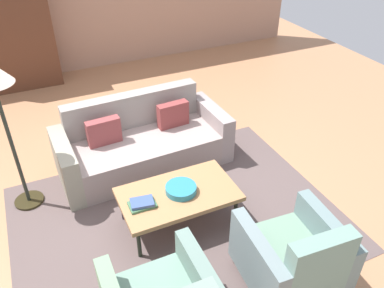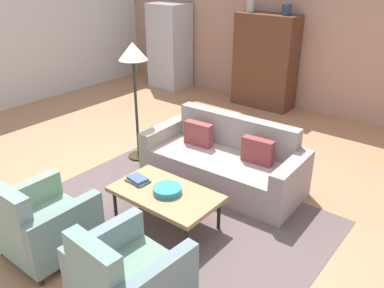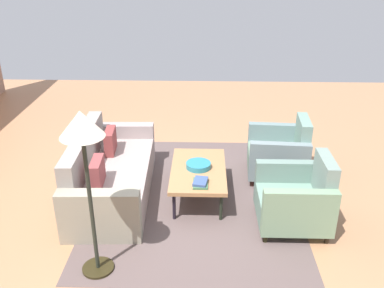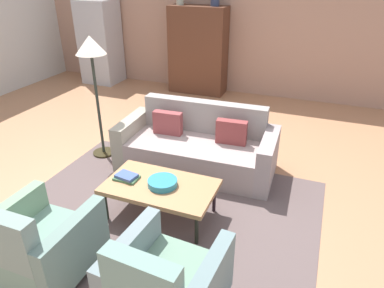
{
  "view_description": "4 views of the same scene",
  "coord_description": "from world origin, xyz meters",
  "px_view_note": "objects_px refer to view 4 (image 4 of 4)",
  "views": [
    {
      "loc": [
        -0.8,
        -3.55,
        3.07
      ],
      "look_at": [
        0.63,
        -0.43,
        0.73
      ],
      "focal_mm": 36.62,
      "sensor_mm": 36.0,
      "label": 1
    },
    {
      "loc": [
        2.93,
        -3.55,
        2.75
      ],
      "look_at": [
        0.2,
        -0.09,
        0.71
      ],
      "focal_mm": 37.89,
      "sensor_mm": 36.0,
      "label": 2
    },
    {
      "loc": [
        -4.44,
        -0.8,
        2.96
      ],
      "look_at": [
        0.32,
        -0.65,
        0.76
      ],
      "focal_mm": 39.44,
      "sensor_mm": 36.0,
      "label": 3
    },
    {
      "loc": [
        1.81,
        -3.55,
        2.52
      ],
      "look_at": [
        0.55,
        -0.35,
        0.76
      ],
      "focal_mm": 32.72,
      "sensor_mm": 36.0,
      "label": 4
    }
  ],
  "objects_px": {
    "couch": "(198,147)",
    "cabinet": "(198,51)",
    "fruit_bowl": "(163,183)",
    "book_stack": "(127,177)",
    "armchair_right": "(163,288)",
    "coffee_table": "(160,187)",
    "vase_round": "(215,1)",
    "armchair_left": "(39,247)",
    "floor_lamp": "(92,57)",
    "refrigerator": "(100,42)"
  },
  "relations": [
    {
      "from": "couch",
      "to": "cabinet",
      "type": "xyz_separation_m",
      "value": [
        -1.15,
        3.05,
        0.61
      ]
    },
    {
      "from": "fruit_bowl",
      "to": "book_stack",
      "type": "bearing_deg",
      "value": -175.94
    },
    {
      "from": "couch",
      "to": "book_stack",
      "type": "relative_size",
      "value": 8.09
    },
    {
      "from": "armchair_right",
      "to": "book_stack",
      "type": "relative_size",
      "value": 3.34
    },
    {
      "from": "coffee_table",
      "to": "vase_round",
      "type": "distance_m",
      "value": 4.57
    },
    {
      "from": "armchair_left",
      "to": "vase_round",
      "type": "bearing_deg",
      "value": 91.87
    },
    {
      "from": "vase_round",
      "to": "book_stack",
      "type": "bearing_deg",
      "value": -84.57
    },
    {
      "from": "book_stack",
      "to": "vase_round",
      "type": "bearing_deg",
      "value": 95.43
    },
    {
      "from": "floor_lamp",
      "to": "book_stack",
      "type": "bearing_deg",
      "value": -44.55
    },
    {
      "from": "couch",
      "to": "vase_round",
      "type": "relative_size",
      "value": 10.89
    },
    {
      "from": "armchair_right",
      "to": "vase_round",
      "type": "xyz_separation_m",
      "value": [
        -1.4,
        5.4,
        1.55
      ]
    },
    {
      "from": "armchair_left",
      "to": "floor_lamp",
      "type": "height_order",
      "value": "floor_lamp"
    },
    {
      "from": "couch",
      "to": "vase_round",
      "type": "xyz_separation_m",
      "value": [
        -0.8,
        3.04,
        1.61
      ]
    },
    {
      "from": "cabinet",
      "to": "vase_round",
      "type": "relative_size",
      "value": 9.2
    },
    {
      "from": "cabinet",
      "to": "coffee_table",
      "type": "bearing_deg",
      "value": -74.8
    },
    {
      "from": "floor_lamp",
      "to": "armchair_left",
      "type": "bearing_deg",
      "value": -68.82
    },
    {
      "from": "armchair_left",
      "to": "armchair_right",
      "type": "height_order",
      "value": "same"
    },
    {
      "from": "refrigerator",
      "to": "book_stack",
      "type": "bearing_deg",
      "value": -52.94
    },
    {
      "from": "armchair_left",
      "to": "floor_lamp",
      "type": "distance_m",
      "value": 2.57
    },
    {
      "from": "book_stack",
      "to": "vase_round",
      "type": "xyz_separation_m",
      "value": [
        -0.41,
        4.26,
        1.46
      ]
    },
    {
      "from": "armchair_right",
      "to": "book_stack",
      "type": "xyz_separation_m",
      "value": [
        -0.99,
        1.14,
        0.09
      ]
    },
    {
      "from": "fruit_bowl",
      "to": "cabinet",
      "type": "bearing_deg",
      "value": 105.59
    },
    {
      "from": "book_stack",
      "to": "refrigerator",
      "type": "relative_size",
      "value": 0.14
    },
    {
      "from": "couch",
      "to": "armchair_left",
      "type": "bearing_deg",
      "value": 73.68
    },
    {
      "from": "armchair_right",
      "to": "refrigerator",
      "type": "height_order",
      "value": "refrigerator"
    },
    {
      "from": "couch",
      "to": "armchair_left",
      "type": "relative_size",
      "value": 2.42
    },
    {
      "from": "fruit_bowl",
      "to": "vase_round",
      "type": "relative_size",
      "value": 1.63
    },
    {
      "from": "fruit_bowl",
      "to": "cabinet",
      "type": "relative_size",
      "value": 0.18
    },
    {
      "from": "couch",
      "to": "coffee_table",
      "type": "distance_m",
      "value": 1.19
    },
    {
      "from": "couch",
      "to": "cabinet",
      "type": "distance_m",
      "value": 3.31
    },
    {
      "from": "armchair_left",
      "to": "cabinet",
      "type": "distance_m",
      "value": 5.46
    },
    {
      "from": "floor_lamp",
      "to": "couch",
      "type": "bearing_deg",
      "value": 7.56
    },
    {
      "from": "armchair_right",
      "to": "floor_lamp",
      "type": "xyz_separation_m",
      "value": [
        -2.03,
        2.16,
        1.1
      ]
    },
    {
      "from": "refrigerator",
      "to": "floor_lamp",
      "type": "relative_size",
      "value": 1.08
    },
    {
      "from": "book_stack",
      "to": "cabinet",
      "type": "relative_size",
      "value": 0.15
    },
    {
      "from": "couch",
      "to": "coffee_table",
      "type": "xyz_separation_m",
      "value": [
        0.0,
        -1.19,
        0.08
      ]
    },
    {
      "from": "couch",
      "to": "fruit_bowl",
      "type": "xyz_separation_m",
      "value": [
        0.03,
        -1.19,
        0.15
      ]
    },
    {
      "from": "fruit_bowl",
      "to": "refrigerator",
      "type": "relative_size",
      "value": 0.17
    },
    {
      "from": "fruit_bowl",
      "to": "coffee_table",
      "type": "bearing_deg",
      "value": 180.0
    },
    {
      "from": "refrigerator",
      "to": "vase_round",
      "type": "bearing_deg",
      "value": 2.09
    },
    {
      "from": "couch",
      "to": "armchair_right",
      "type": "relative_size",
      "value": 2.42
    },
    {
      "from": "cabinet",
      "to": "vase_round",
      "type": "bearing_deg",
      "value": -0.77
    },
    {
      "from": "floor_lamp",
      "to": "armchair_right",
      "type": "bearing_deg",
      "value": -46.76
    },
    {
      "from": "fruit_bowl",
      "to": "floor_lamp",
      "type": "xyz_separation_m",
      "value": [
        -1.47,
        1.0,
        1.0
      ]
    },
    {
      "from": "couch",
      "to": "vase_round",
      "type": "distance_m",
      "value": 3.53
    },
    {
      "from": "vase_round",
      "to": "cabinet",
      "type": "bearing_deg",
      "value": 179.23
    },
    {
      "from": "armchair_left",
      "to": "fruit_bowl",
      "type": "distance_m",
      "value": 1.33
    },
    {
      "from": "armchair_right",
      "to": "book_stack",
      "type": "distance_m",
      "value": 1.51
    },
    {
      "from": "armchair_right",
      "to": "floor_lamp",
      "type": "relative_size",
      "value": 0.51
    },
    {
      "from": "book_stack",
      "to": "vase_round",
      "type": "height_order",
      "value": "vase_round"
    }
  ]
}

